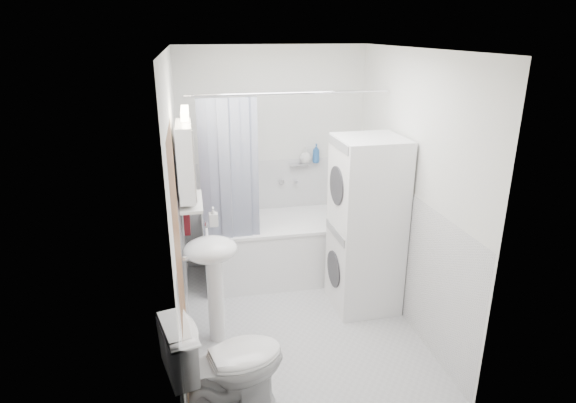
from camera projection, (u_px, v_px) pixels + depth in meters
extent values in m
plane|color=#BABABE|center=(298.00, 321.00, 4.44)|extent=(2.60, 2.60, 0.00)
plane|color=silver|center=(273.00, 160.00, 5.24)|extent=(2.00, 0.00, 2.00)
plane|color=silver|center=(347.00, 270.00, 2.84)|extent=(2.00, 0.00, 2.00)
plane|color=silver|center=(177.00, 207.00, 3.85)|extent=(0.00, 2.60, 2.60)
plane|color=silver|center=(410.00, 191.00, 4.22)|extent=(0.00, 2.60, 2.60)
plane|color=white|center=(300.00, 49.00, 3.63)|extent=(2.60, 2.60, 0.00)
plane|color=white|center=(274.00, 212.00, 5.43)|extent=(1.98, 0.00, 1.98)
plane|color=white|center=(184.00, 273.00, 4.06)|extent=(0.00, 2.58, 2.58)
plane|color=white|center=(403.00, 253.00, 4.42)|extent=(0.00, 2.58, 2.58)
plane|color=brown|center=(181.00, 281.00, 3.11)|extent=(0.00, 2.00, 2.00)
cylinder|color=silver|center=(186.00, 259.00, 3.42)|extent=(0.04, 0.04, 0.04)
cube|color=white|center=(283.00, 249.00, 5.20)|extent=(1.67, 0.78, 0.61)
cube|color=white|center=(283.00, 221.00, 5.09)|extent=(1.69, 0.80, 0.03)
cube|color=silver|center=(283.00, 231.00, 5.13)|extent=(1.49, 0.60, 0.20)
cylinder|color=silver|center=(295.00, 181.00, 5.32)|extent=(0.04, 0.12, 0.04)
cylinder|color=silver|center=(289.00, 93.00, 4.31)|extent=(1.87, 0.02, 0.02)
cube|color=#142048|center=(206.00, 178.00, 4.42)|extent=(0.10, 0.02, 1.45)
cube|color=#142048|center=(216.00, 178.00, 4.44)|extent=(0.10, 0.02, 1.45)
cube|color=#142048|center=(226.00, 177.00, 4.45)|extent=(0.10, 0.02, 1.45)
cube|color=#142048|center=(235.00, 176.00, 4.47)|extent=(0.10, 0.02, 1.45)
cube|color=#142048|center=(245.00, 176.00, 4.49)|extent=(0.10, 0.02, 1.45)
cube|color=#142048|center=(255.00, 175.00, 4.50)|extent=(0.10, 0.02, 1.45)
ellipsoid|color=white|center=(211.00, 250.00, 3.91)|extent=(0.44, 0.37, 0.20)
cylinder|color=white|center=(216.00, 300.00, 4.07)|extent=(0.14, 0.14, 0.75)
cylinder|color=silver|center=(207.00, 230.00, 4.00)|extent=(0.03, 0.03, 0.14)
cylinder|color=silver|center=(206.00, 225.00, 3.94)|extent=(0.02, 0.10, 0.02)
cube|color=white|center=(186.00, 161.00, 3.84)|extent=(0.12, 0.50, 0.60)
cube|color=white|center=(194.00, 160.00, 3.86)|extent=(0.01, 0.47, 0.57)
cube|color=#FFEABF|center=(185.00, 113.00, 3.72)|extent=(0.06, 0.45, 0.06)
cube|color=silver|center=(191.00, 202.00, 3.96)|extent=(0.18, 0.54, 0.02)
cube|color=silver|center=(300.00, 164.00, 5.25)|extent=(0.22, 0.06, 0.02)
cube|color=#561215|center=(184.00, 183.00, 4.16)|extent=(0.05, 0.36, 0.84)
cube|color=#561215|center=(185.00, 139.00, 4.03)|extent=(0.03, 0.31, 0.08)
cylinder|color=silver|center=(179.00, 134.00, 4.01)|extent=(0.02, 0.04, 0.02)
cube|color=white|center=(364.00, 265.00, 4.59)|extent=(0.60, 0.60, 0.83)
cylinder|color=#2D2D33|center=(334.00, 269.00, 4.54)|extent=(0.03, 0.35, 0.35)
cube|color=gray|center=(335.00, 233.00, 4.42)|extent=(0.02, 0.52, 0.08)
cube|color=white|center=(369.00, 183.00, 4.31)|extent=(0.60, 0.60, 0.83)
cylinder|color=#2D2D33|center=(337.00, 186.00, 4.26)|extent=(0.03, 0.35, 0.35)
cube|color=gray|center=(338.00, 144.00, 4.14)|extent=(0.02, 0.52, 0.08)
imported|color=white|center=(227.00, 365.00, 3.25)|extent=(0.90, 0.64, 0.80)
imported|color=gray|center=(214.00, 221.00, 4.22)|extent=(0.08, 0.17, 0.08)
imported|color=gray|center=(191.00, 202.00, 3.81)|extent=(0.07, 0.18, 0.07)
imported|color=gray|center=(190.00, 190.00, 4.05)|extent=(0.10, 0.09, 0.10)
imported|color=gray|center=(305.00, 157.00, 5.24)|extent=(0.13, 0.17, 0.13)
imported|color=#265899|center=(316.00, 159.00, 5.27)|extent=(0.08, 0.21, 0.08)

